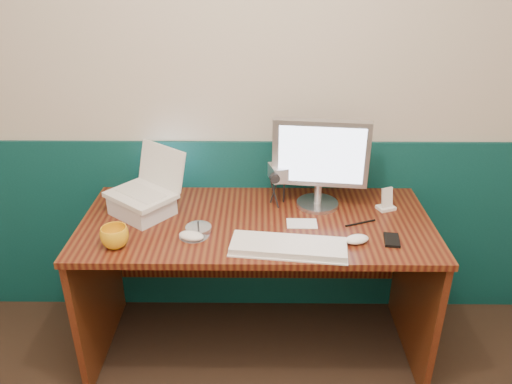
{
  "coord_description": "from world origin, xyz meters",
  "views": [
    {
      "loc": [
        0.11,
        -0.61,
        1.87
      ],
      "look_at": [
        0.09,
        1.23,
        0.97
      ],
      "focal_mm": 35.0,
      "sensor_mm": 36.0,
      "label": 1
    }
  ],
  "objects_px": {
    "keyboard": "(288,247)",
    "mug": "(115,237)",
    "camcorder": "(278,185)",
    "monitor": "(320,163)",
    "laptop": "(138,174)",
    "desk": "(256,287)"
  },
  "relations": [
    {
      "from": "keyboard",
      "to": "mug",
      "type": "xyz_separation_m",
      "value": [
        -0.72,
        0.02,
        0.03
      ]
    },
    {
      "from": "keyboard",
      "to": "camcorder",
      "type": "relative_size",
      "value": 2.3
    },
    {
      "from": "monitor",
      "to": "camcorder",
      "type": "height_order",
      "value": "monitor"
    },
    {
      "from": "camcorder",
      "to": "laptop",
      "type": "bearing_deg",
      "value": 173.63
    },
    {
      "from": "laptop",
      "to": "monitor",
      "type": "bearing_deg",
      "value": 45.45
    },
    {
      "from": "monitor",
      "to": "keyboard",
      "type": "xyz_separation_m",
      "value": [
        -0.16,
        -0.4,
        -0.21
      ]
    },
    {
      "from": "laptop",
      "to": "mug",
      "type": "xyz_separation_m",
      "value": [
        -0.05,
        -0.28,
        -0.16
      ]
    },
    {
      "from": "keyboard",
      "to": "mug",
      "type": "distance_m",
      "value": 0.72
    },
    {
      "from": "mug",
      "to": "camcorder",
      "type": "bearing_deg",
      "value": 29.63
    },
    {
      "from": "laptop",
      "to": "monitor",
      "type": "xyz_separation_m",
      "value": [
        0.83,
        0.09,
        0.01
      ]
    },
    {
      "from": "monitor",
      "to": "keyboard",
      "type": "distance_m",
      "value": 0.48
    },
    {
      "from": "desk",
      "to": "monitor",
      "type": "distance_m",
      "value": 0.68
    },
    {
      "from": "keyboard",
      "to": "mug",
      "type": "relative_size",
      "value": 4.08
    },
    {
      "from": "laptop",
      "to": "mug",
      "type": "bearing_deg",
      "value": -61.37
    },
    {
      "from": "laptop",
      "to": "desk",
      "type": "bearing_deg",
      "value": 32.42
    },
    {
      "from": "mug",
      "to": "desk",
      "type": "bearing_deg",
      "value": 20.93
    },
    {
      "from": "desk",
      "to": "mug",
      "type": "bearing_deg",
      "value": -159.07
    },
    {
      "from": "monitor",
      "to": "keyboard",
      "type": "height_order",
      "value": "monitor"
    },
    {
      "from": "monitor",
      "to": "camcorder",
      "type": "bearing_deg",
      "value": -176.27
    },
    {
      "from": "mug",
      "to": "keyboard",
      "type": "bearing_deg",
      "value": -1.7
    },
    {
      "from": "camcorder",
      "to": "desk",
      "type": "bearing_deg",
      "value": -137.11
    },
    {
      "from": "desk",
      "to": "mug",
      "type": "distance_m",
      "value": 0.75
    }
  ]
}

